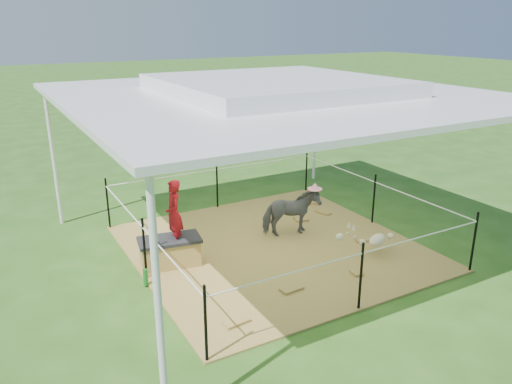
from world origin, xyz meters
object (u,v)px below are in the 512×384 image
trash_barrel (278,137)px  picnic_table_near (183,127)px  pony (291,213)px  picnic_table_far (264,118)px  green_bottle (146,277)px  straw_bale (170,253)px  woman (174,208)px  foal (377,238)px  distant_person (205,126)px

trash_barrel → picnic_table_near: (-1.91, 2.87, -0.03)m
pony → picnic_table_far: size_ratio=0.57×
green_bottle → straw_bale: bearing=39.3°
woman → trash_barrel: woman is taller
pony → foal: bearing=-138.2°
trash_barrel → picnic_table_far: trash_barrel is taller
woman → green_bottle: bearing=-45.6°
picnic_table_far → distant_person: size_ratio=1.46×
foal → woman: bearing=134.1°
distant_person → picnic_table_far: bearing=-138.4°
foal → trash_barrel: size_ratio=1.12×
straw_bale → trash_barrel: (5.45, 5.53, 0.23)m
green_bottle → foal: 3.80m
green_bottle → trash_barrel: size_ratio=0.27×
foal → trash_barrel: 7.23m
picnic_table_near → distant_person: size_ratio=1.69×
picnic_table_near → picnic_table_far: bearing=-21.5°
foal → trash_barrel: bearing=48.9°
green_bottle → distant_person: bearing=60.7°
picnic_table_far → distant_person: distant_person is taller
picnic_table_far → picnic_table_near: bearing=-158.7°
foal → picnic_table_far: 10.75m
foal → picnic_table_near: size_ratio=0.50×
pony → trash_barrel: size_ratio=1.10×
green_bottle → pony: pony is taller
pony → trash_barrel: bearing=-19.2°
green_bottle → foal: bearing=-13.3°
green_bottle → trash_barrel: trash_barrel is taller
straw_bale → woman: 0.75m
straw_bale → foal: foal is taller
green_bottle → picnic_table_far: 11.83m
green_bottle → woman: bearing=34.7°
straw_bale → woman: (0.10, -0.00, 0.75)m
trash_barrel → distant_person: 2.49m
trash_barrel → picnic_table_near: size_ratio=0.45×
foal → pony: bearing=98.7°
woman → foal: woman is taller
picnic_table_near → trash_barrel: bearing=-84.4°
pony → distant_person: size_ratio=0.83×
pony → picnic_table_near: 8.44m
straw_bale → picnic_table_far: (6.84, 8.78, 0.14)m
pony → foal: (0.83, -1.37, -0.14)m
picnic_table_far → distant_person: 3.23m
woman → pony: size_ratio=1.08×
picnic_table_near → green_bottle: bearing=-142.8°
woman → distant_person: 8.39m
green_bottle → distant_person: size_ratio=0.21×
foal → distant_person: distant_person is taller
green_bottle → foal: (3.70, -0.87, 0.16)m
pony → distant_person: 7.59m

